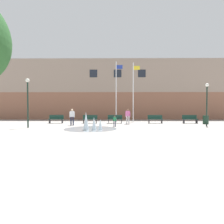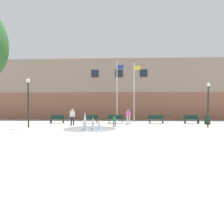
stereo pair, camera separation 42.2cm
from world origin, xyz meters
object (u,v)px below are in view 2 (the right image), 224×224
object	(u,v)px
park_bench_under_right_flagpole	(156,119)
park_bench_far_left	(57,119)
lamp_post_right_lane	(208,98)
park_bench_far_right	(191,119)
child_in_fountain	(114,120)
flagpole_left	(117,90)
trash_can	(207,120)
park_bench_center	(116,119)
park_bench_under_left_flagpole	(91,119)
flagpole_right	(134,90)
lamp_post_left_lane	(28,96)
adult_in_red	(72,116)
adult_near_bench	(128,115)

from	to	relation	value
park_bench_under_right_flagpole	park_bench_far_left	bearing A→B (deg)	-179.98
lamp_post_right_lane	park_bench_far_right	bearing A→B (deg)	98.14
child_in_fountain	flagpole_left	xyz separation A→B (m)	(0.23, 4.92, 3.21)
trash_can	park_bench_center	bearing A→B (deg)	175.17
park_bench_under_right_flagpole	flagpole_left	world-z (taller)	flagpole_left
park_bench_under_left_flagpole	flagpole_right	distance (m)	6.06
park_bench_far_left	lamp_post_right_lane	size ratio (longest dim) A/B	0.40
park_bench_center	park_bench_far_right	distance (m)	8.21
park_bench_under_left_flagpole	lamp_post_right_lane	bearing A→B (deg)	-13.06
park_bench_center	lamp_post_right_lane	size ratio (longest dim) A/B	0.40
lamp_post_left_lane	lamp_post_right_lane	world-z (taller)	lamp_post_left_lane
adult_in_red	flagpole_left	size ratio (longest dim) A/B	0.22
child_in_fountain	flagpole_right	size ratio (longest dim) A/B	0.14
park_bench_under_right_flagpole	flagpole_left	distance (m)	5.54
park_bench_under_right_flagpole	adult_in_red	world-z (taller)	adult_in_red
child_in_fountain	adult_near_bench	bearing A→B (deg)	-90.55
lamp_post_right_lane	park_bench_under_left_flagpole	bearing A→B (deg)	166.94
park_bench_center	flagpole_right	distance (m)	4.13
park_bench_under_right_flagpole	lamp_post_right_lane	xyz separation A→B (m)	(4.19, -2.70, 2.12)
park_bench_under_right_flagpole	flagpole_right	size ratio (longest dim) A/B	0.23
child_in_fountain	flagpole_right	distance (m)	6.25
trash_can	park_bench_under_right_flagpole	bearing A→B (deg)	170.96
adult_in_red	flagpole_left	xyz separation A→B (m)	(4.33, 3.74, 2.86)
adult_near_bench	flagpole_left	size ratio (longest dim) A/B	0.22
park_bench_under_left_flagpole	park_bench_center	distance (m)	2.75
park_bench_under_right_flagpole	adult_in_red	xyz separation A→B (m)	(-8.57, -2.42, 0.45)
park_bench_under_right_flagpole	child_in_fountain	bearing A→B (deg)	-141.14
park_bench_far_right	flagpole_right	size ratio (longest dim) A/B	0.23
park_bench_under_right_flagpole	lamp_post_left_lane	bearing A→B (deg)	-158.97
flagpole_left	park_bench_under_left_flagpole	bearing A→B (deg)	-154.65
flagpole_left	trash_can	xyz separation A→B (m)	(9.33, -2.13, -3.34)
lamp_post_left_lane	park_bench_under_right_flagpole	bearing A→B (deg)	21.03
park_bench_under_right_flagpole	lamp_post_right_lane	distance (m)	5.42
park_bench_center	child_in_fountain	bearing A→B (deg)	-90.91
park_bench_under_right_flagpole	child_in_fountain	size ratio (longest dim) A/B	1.62
park_bench_far_left	lamp_post_left_lane	size ratio (longest dim) A/B	0.38
child_in_fountain	lamp_post_right_lane	world-z (taller)	lamp_post_right_lane
adult_in_red	adult_near_bench	world-z (taller)	same
adult_in_red	adult_near_bench	size ratio (longest dim) A/B	1.00
park_bench_center	park_bench_far_right	size ratio (longest dim) A/B	1.00
park_bench_under_right_flagpole	park_bench_center	bearing A→B (deg)	-179.91
child_in_fountain	lamp_post_right_lane	size ratio (longest dim) A/B	0.25
adult_in_red	child_in_fountain	bearing A→B (deg)	177.20
park_bench_under_right_flagpole	adult_near_bench	distance (m)	3.28
child_in_fountain	flagpole_left	distance (m)	5.88
park_bench_under_left_flagpole	park_bench_under_right_flagpole	xyz separation A→B (m)	(7.16, 0.07, 0.00)
adult_near_bench	lamp_post_left_lane	bearing A→B (deg)	-27.93
park_bench_under_right_flagpole	adult_near_bench	size ratio (longest dim) A/B	1.01
park_bench_far_left	park_bench_under_left_flagpole	xyz separation A→B (m)	(3.75, -0.06, 0.00)
adult_near_bench	lamp_post_right_lane	xyz separation A→B (m)	(7.28, -1.68, 1.67)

